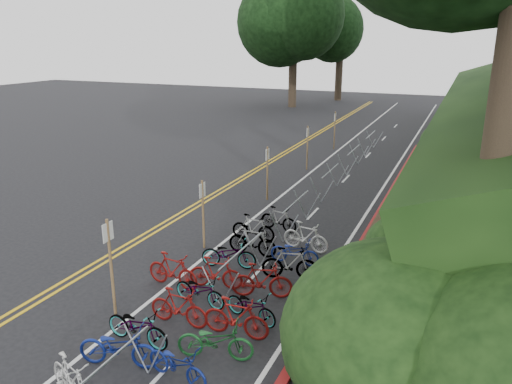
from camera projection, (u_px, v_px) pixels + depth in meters
ground at (96, 312)px, 13.60m from camera, size 120.00×120.00×0.00m
road_markings at (260, 206)px, 22.23m from camera, size 7.47×80.00×0.01m
red_curb at (383, 206)px, 21.98m from camera, size 0.25×28.00×0.10m
bike_rack_front at (105, 378)px, 9.69m from camera, size 1.13×2.90×1.15m
bike_racks_rest at (330, 177)px, 23.63m from camera, size 1.14×23.00×1.17m
signpost_near at (111, 261)px, 13.07m from camera, size 0.08×0.40×2.73m
signposts_rest at (289, 156)px, 25.24m from camera, size 0.08×18.40×2.50m
bike_front at (173, 270)px, 14.85m from camera, size 0.68×1.83×1.08m
bike_valet at (223, 288)px, 13.89m from camera, size 3.25×12.38×1.06m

